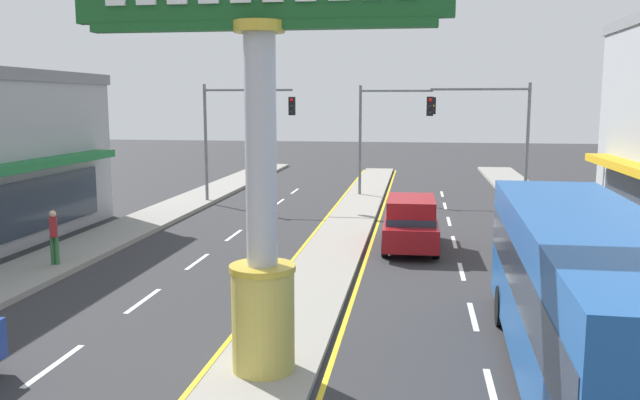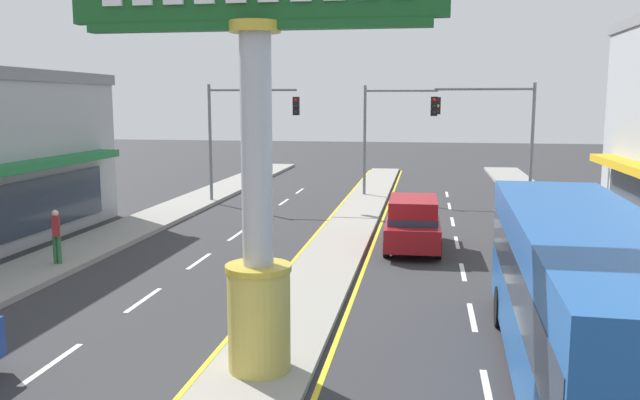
# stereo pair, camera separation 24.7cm
# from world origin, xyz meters

# --- Properties ---
(median_strip) EXTENTS (2.09, 52.00, 0.14)m
(median_strip) POSITION_xyz_m (0.00, 18.00, 0.07)
(median_strip) COLOR gray
(median_strip) RESTS_ON ground
(sidewalk_left) EXTENTS (2.53, 60.00, 0.18)m
(sidewalk_left) POSITION_xyz_m (-8.91, 16.00, 0.09)
(sidewalk_left) COLOR gray
(sidewalk_left) RESTS_ON ground
(sidewalk_right) EXTENTS (2.53, 60.00, 0.18)m
(sidewalk_right) POSITION_xyz_m (8.91, 16.00, 0.09)
(sidewalk_right) COLOR gray
(sidewalk_right) RESTS_ON ground
(lane_markings) EXTENTS (8.83, 52.00, 0.01)m
(lane_markings) POSITION_xyz_m (-0.00, 16.65, 0.00)
(lane_markings) COLOR silver
(lane_markings) RESTS_ON ground
(district_sign) EXTENTS (6.95, 1.28, 8.12)m
(district_sign) POSITION_xyz_m (0.00, 4.93, 4.35)
(district_sign) COLOR gold
(district_sign) RESTS_ON median_strip
(traffic_light_left_side) EXTENTS (4.86, 0.46, 6.20)m
(traffic_light_left_side) POSITION_xyz_m (-6.28, 25.83, 4.25)
(traffic_light_left_side) COLOR slate
(traffic_light_left_side) RESTS_ON ground
(traffic_light_right_side) EXTENTS (4.86, 0.46, 6.20)m
(traffic_light_right_side) POSITION_xyz_m (6.28, 25.23, 4.25)
(traffic_light_right_side) COLOR slate
(traffic_light_right_side) RESTS_ON ground
(traffic_light_median_far) EXTENTS (4.20, 0.46, 6.20)m
(traffic_light_median_far) POSITION_xyz_m (1.19, 29.49, 4.19)
(traffic_light_median_far) COLOR slate
(traffic_light_median_far) RESTS_ON ground
(bus_near_right_lane) EXTENTS (2.90, 11.28, 3.26)m
(bus_near_right_lane) POSITION_xyz_m (6.00, 5.12, 1.87)
(bus_near_right_lane) COLOR #1E5199
(bus_near_right_lane) RESTS_ON ground
(suv_near_left_lane) EXTENTS (2.02, 4.63, 1.90)m
(suv_near_left_lane) POSITION_xyz_m (2.70, 16.56, 0.98)
(suv_near_left_lane) COLOR maroon
(suv_near_left_lane) RESTS_ON ground
(pedestrian_near_kerb) EXTENTS (0.38, 0.46, 1.74)m
(pedestrian_near_kerb) POSITION_xyz_m (-8.46, 11.89, 1.17)
(pedestrian_near_kerb) COLOR #336B3D
(pedestrian_near_kerb) RESTS_ON sidewalk_left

